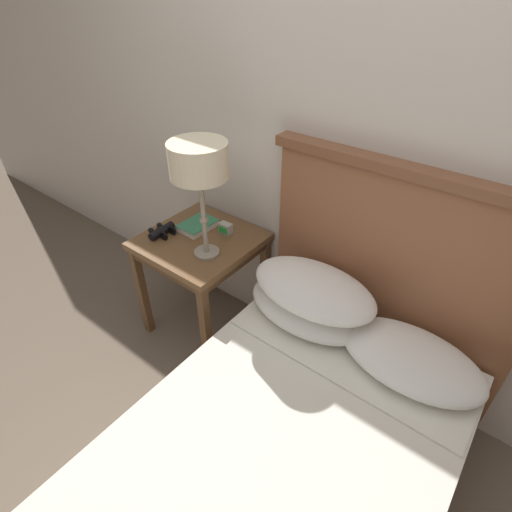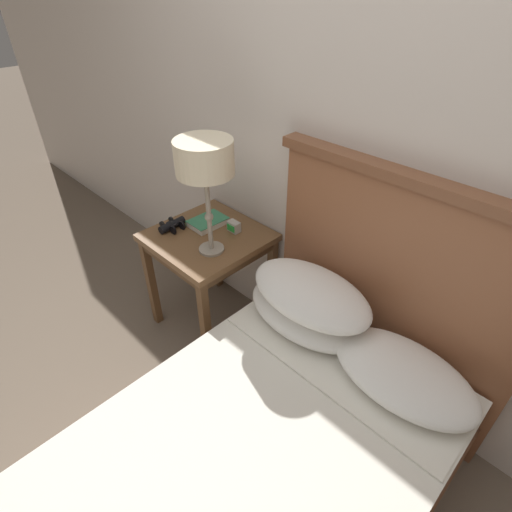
% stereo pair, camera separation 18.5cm
% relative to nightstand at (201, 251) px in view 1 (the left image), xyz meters
% --- Properties ---
extents(ground_plane, '(20.00, 20.00, 0.00)m').
position_rel_nightstand_xyz_m(ground_plane, '(0.70, -0.72, -0.57)').
color(ground_plane, '#6B5B4C').
rests_on(ground_plane, ground).
extents(wall_back, '(8.00, 0.06, 2.60)m').
position_rel_nightstand_xyz_m(wall_back, '(0.70, 0.33, 0.73)').
color(wall_back, silver).
rests_on(wall_back, ground_plane).
extents(nightstand, '(0.58, 0.58, 0.66)m').
position_rel_nightstand_xyz_m(nightstand, '(0.00, 0.00, 0.00)').
color(nightstand, brown).
rests_on(nightstand, ground_plane).
extents(bed, '(1.22, 2.05, 1.23)m').
position_rel_nightstand_xyz_m(bed, '(0.94, -0.61, -0.28)').
color(bed, brown).
rests_on(bed, ground_plane).
extents(table_lamp, '(0.27, 0.27, 0.58)m').
position_rel_nightstand_xyz_m(table_lamp, '(0.13, -0.08, 0.57)').
color(table_lamp, gray).
rests_on(table_lamp, nightstand).
extents(book_on_nightstand, '(0.15, 0.21, 0.04)m').
position_rel_nightstand_xyz_m(book_on_nightstand, '(-0.08, 0.07, 0.11)').
color(book_on_nightstand, silver).
rests_on(book_on_nightstand, nightstand).
extents(binoculars_pair, '(0.14, 0.16, 0.05)m').
position_rel_nightstand_xyz_m(binoculars_pair, '(-0.19, -0.10, 0.11)').
color(binoculars_pair, black).
rests_on(binoculars_pair, nightstand).
extents(alarm_clock, '(0.07, 0.05, 0.06)m').
position_rel_nightstand_xyz_m(alarm_clock, '(0.08, 0.13, 0.12)').
color(alarm_clock, '#B7B2A8').
rests_on(alarm_clock, nightstand).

